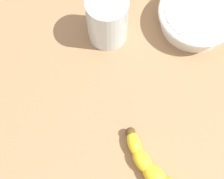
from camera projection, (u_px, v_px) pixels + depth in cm
name	position (u px, v px, depth cm)	size (l,w,h in cm)	color
wooden_tabletop	(125.00, 106.00, 58.11)	(120.00, 120.00, 3.00)	#A07550
banana	(165.00, 177.00, 50.51)	(19.34, 8.78, 3.03)	yellow
smoothie_glass	(107.00, 20.00, 57.38)	(7.77, 7.77, 10.38)	silver
ceramic_bowl	(196.00, 16.00, 60.18)	(15.46, 15.46, 4.84)	white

